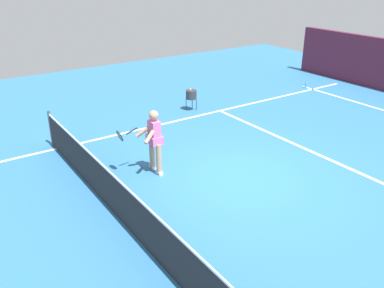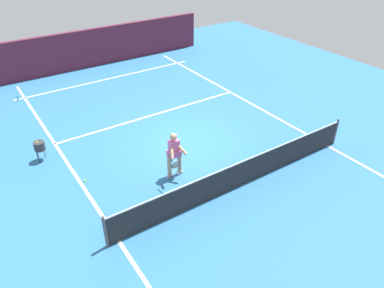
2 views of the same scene
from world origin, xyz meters
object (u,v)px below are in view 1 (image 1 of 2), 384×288
Objects in this scene: tennis_player at (153,139)px; water_bottle at (306,85)px; tennis_ball_near at (152,128)px; ball_hopper at (191,95)px.

tennis_player reaches higher than water_bottle.
ball_hopper reaches higher than tennis_ball_near.
tennis_player is 2.09× the size of ball_hopper.
tennis_player is 4.64m from ball_hopper.
water_bottle is at bearing -93.71° from ball_hopper.
water_bottle is (0.43, -7.30, 0.09)m from tennis_ball_near.
ball_hopper is at bearing -44.97° from tennis_player.
tennis_ball_near is at bearing -27.45° from tennis_player.
tennis_player is 9.11m from water_bottle.
water_bottle is at bearing -86.66° from tennis_ball_near.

